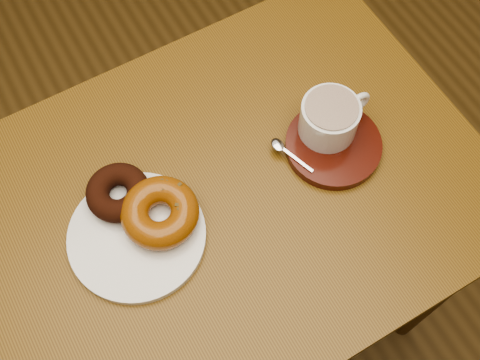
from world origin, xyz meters
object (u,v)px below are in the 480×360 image
saucer (333,145)px  coffee_cup (330,118)px  cafe_table (230,220)px  donut_plate (137,236)px

saucer → coffee_cup: (0.01, 0.03, 0.04)m
cafe_table → coffee_cup: coffee_cup is taller
donut_plate → coffee_cup: 0.36m
donut_plate → saucer: saucer is taller
cafe_table → donut_plate: donut_plate is taller
saucer → donut_plate: bearing=177.2°
cafe_table → donut_plate: (-0.16, 0.00, 0.13)m
donut_plate → saucer: bearing=-2.8°
cafe_table → coffee_cup: bearing=3.2°
donut_plate → cafe_table: bearing=-0.4°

